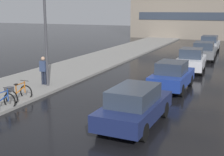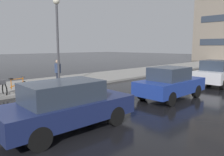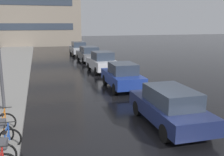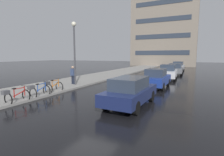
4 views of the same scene
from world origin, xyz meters
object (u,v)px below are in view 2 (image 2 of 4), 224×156
object	(u,v)px
car_white	(216,73)
streetlamp	(57,30)
car_navy	(67,105)
pedestrian	(58,72)
car_blue	(170,83)
bicycle_third	(12,87)

from	to	relation	value
car_white	streetlamp	distance (m)	10.60
car_white	streetlamp	bearing A→B (deg)	-130.01
car_navy	pedestrian	size ratio (longest dim) A/B	2.45
car_blue	bicycle_third	bearing A→B (deg)	-138.67
car_white	streetlamp	world-z (taller)	streetlamp
car_white	pedestrian	xyz separation A→B (m)	(-6.94, -7.70, 0.16)
car_navy	car_blue	distance (m)	5.90
pedestrian	streetlamp	xyz separation A→B (m)	(0.36, -0.14, 2.61)
bicycle_third	car_blue	bearing A→B (deg)	41.33
car_white	car_blue	bearing A→B (deg)	-91.21
car_blue	pedestrian	xyz separation A→B (m)	(-6.83, -2.25, 0.20)
car_white	pedestrian	bearing A→B (deg)	-132.02
car_navy	pedestrian	xyz separation A→B (m)	(-6.75, 3.65, 0.20)
car_blue	car_white	world-z (taller)	car_white
car_navy	car_white	world-z (taller)	car_white
pedestrian	car_white	bearing A→B (deg)	47.98
bicycle_third	car_navy	world-z (taller)	car_navy
car_blue	streetlamp	distance (m)	7.44
car_blue	streetlamp	xyz separation A→B (m)	(-6.47, -2.38, 2.81)
car_blue	streetlamp	size ratio (longest dim) A/B	0.71
streetlamp	bicycle_third	bearing A→B (deg)	-83.47
car_blue	streetlamp	world-z (taller)	streetlamp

